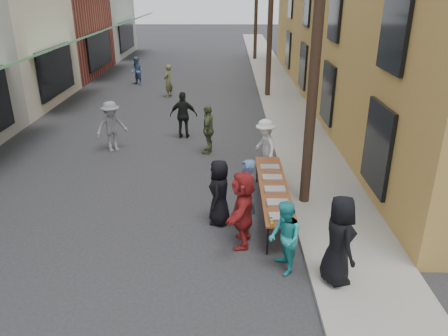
{
  "coord_description": "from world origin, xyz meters",
  "views": [
    {
      "loc": [
        2.28,
        -7.37,
        5.39
      ],
      "look_at": [
        2.18,
        2.33,
        1.3
      ],
      "focal_mm": 35.0,
      "sensor_mm": 36.0,
      "label": 1
    }
  ],
  "objects_px": {
    "guest_front_a": "(219,192)",
    "catering_tray_sausage": "(281,217)",
    "serving_table": "(274,187)",
    "server": "(339,240)",
    "guest_front_c": "(285,238)",
    "utility_pole_near": "(318,27)",
    "utility_pole_mid": "(271,5)"
  },
  "relations": [
    {
      "from": "serving_table",
      "to": "catering_tray_sausage",
      "type": "relative_size",
      "value": 8.0
    },
    {
      "from": "utility_pole_mid",
      "to": "guest_front_a",
      "type": "xyz_separation_m",
      "value": [
        -2.23,
        -13.01,
        -3.69
      ]
    },
    {
      "from": "utility_pole_near",
      "to": "utility_pole_mid",
      "type": "distance_m",
      "value": 12.0
    },
    {
      "from": "serving_table",
      "to": "catering_tray_sausage",
      "type": "height_order",
      "value": "catering_tray_sausage"
    },
    {
      "from": "utility_pole_near",
      "to": "guest_front_a",
      "type": "bearing_deg",
      "value": -155.56
    },
    {
      "from": "utility_pole_near",
      "to": "server",
      "type": "relative_size",
      "value": 5.03
    },
    {
      "from": "utility_pole_mid",
      "to": "catering_tray_sausage",
      "type": "relative_size",
      "value": 18.0
    },
    {
      "from": "utility_pole_mid",
      "to": "server",
      "type": "height_order",
      "value": "utility_pole_mid"
    },
    {
      "from": "utility_pole_mid",
      "to": "serving_table",
      "type": "xyz_separation_m",
      "value": [
        -0.88,
        -12.52,
        -3.79
      ]
    },
    {
      "from": "guest_front_a",
      "to": "catering_tray_sausage",
      "type": "bearing_deg",
      "value": 58.83
    },
    {
      "from": "serving_table",
      "to": "utility_pole_mid",
      "type": "bearing_deg",
      "value": 85.96
    },
    {
      "from": "utility_pole_mid",
      "to": "serving_table",
      "type": "height_order",
      "value": "utility_pole_mid"
    },
    {
      "from": "utility_pole_near",
      "to": "serving_table",
      "type": "relative_size",
      "value": 2.25
    },
    {
      "from": "utility_pole_near",
      "to": "serving_table",
      "type": "distance_m",
      "value": 3.92
    },
    {
      "from": "guest_front_a",
      "to": "server",
      "type": "relative_size",
      "value": 0.91
    },
    {
      "from": "utility_pole_near",
      "to": "serving_table",
      "type": "xyz_separation_m",
      "value": [
        -0.88,
        -0.52,
        -3.79
      ]
    },
    {
      "from": "serving_table",
      "to": "server",
      "type": "xyz_separation_m",
      "value": [
        0.93,
        -2.87,
        0.28
      ]
    },
    {
      "from": "server",
      "to": "serving_table",
      "type": "bearing_deg",
      "value": 5.03
    },
    {
      "from": "utility_pole_mid",
      "to": "guest_front_a",
      "type": "relative_size",
      "value": 5.53
    },
    {
      "from": "serving_table",
      "to": "guest_front_c",
      "type": "relative_size",
      "value": 2.6
    },
    {
      "from": "server",
      "to": "guest_front_c",
      "type": "bearing_deg",
      "value": 53.05
    },
    {
      "from": "serving_table",
      "to": "guest_front_a",
      "type": "distance_m",
      "value": 1.43
    },
    {
      "from": "server",
      "to": "guest_front_a",
      "type": "bearing_deg",
      "value": 30.79
    },
    {
      "from": "catering_tray_sausage",
      "to": "guest_front_c",
      "type": "relative_size",
      "value": 0.32
    },
    {
      "from": "utility_pole_near",
      "to": "guest_front_c",
      "type": "height_order",
      "value": "utility_pole_near"
    },
    {
      "from": "serving_table",
      "to": "guest_front_a",
      "type": "relative_size",
      "value": 2.46
    },
    {
      "from": "serving_table",
      "to": "server",
      "type": "height_order",
      "value": "server"
    },
    {
      "from": "guest_front_a",
      "to": "guest_front_c",
      "type": "height_order",
      "value": "guest_front_a"
    },
    {
      "from": "utility_pole_near",
      "to": "serving_table",
      "type": "height_order",
      "value": "utility_pole_near"
    },
    {
      "from": "serving_table",
      "to": "guest_front_c",
      "type": "bearing_deg",
      "value": -90.38
    },
    {
      "from": "serving_table",
      "to": "server",
      "type": "bearing_deg",
      "value": -71.97
    },
    {
      "from": "guest_front_a",
      "to": "server",
      "type": "xyz_separation_m",
      "value": [
        2.28,
        -2.37,
        0.18
      ]
    }
  ]
}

